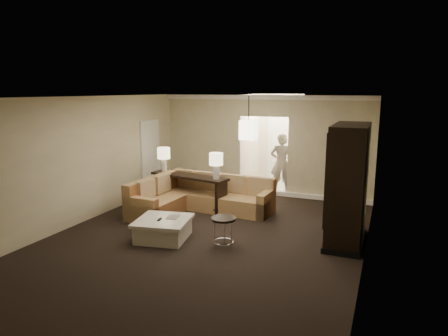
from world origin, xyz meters
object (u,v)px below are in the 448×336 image
at_px(coffee_table, 163,229).
at_px(armoire, 347,187).
at_px(console_table, 189,188).
at_px(person, 281,160).
at_px(drink_table, 223,226).
at_px(sectional_sofa, 197,197).

distance_m(coffee_table, armoire, 3.70).
bearing_deg(console_table, person, 62.86).
bearing_deg(drink_table, person, 90.70).
bearing_deg(armoire, sectional_sofa, 168.83).
relative_size(console_table, drink_table, 3.75).
distance_m(coffee_table, person, 4.72).
xyz_separation_m(console_table, drink_table, (1.83, -2.13, -0.07)).
height_order(sectional_sofa, person, person).
relative_size(sectional_sofa, person, 1.57).
height_order(console_table, armoire, armoire).
bearing_deg(person, armoire, 113.23).
bearing_deg(coffee_table, console_table, 104.20).
xyz_separation_m(drink_table, person, (-0.05, 4.43, 0.54)).
bearing_deg(coffee_table, armoire, 20.45).
xyz_separation_m(sectional_sofa, console_table, (-0.33, 0.23, 0.15)).
bearing_deg(console_table, coffee_table, -65.25).
bearing_deg(console_table, armoire, -2.92).
relative_size(coffee_table, console_table, 0.55).
relative_size(coffee_table, person, 0.63).
distance_m(sectional_sofa, drink_table, 2.42).
xyz_separation_m(armoire, drink_table, (-2.09, -1.19, -0.69)).
xyz_separation_m(coffee_table, person, (1.22, 4.49, 0.75)).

